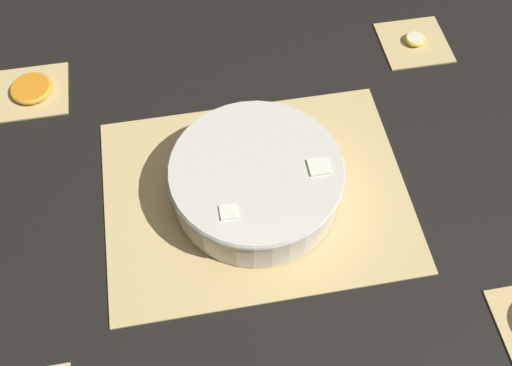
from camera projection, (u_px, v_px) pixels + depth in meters
The scene contains 7 objects.
ground_plane at pixel (256, 195), 0.94m from camera, with size 6.00×6.00×0.00m, color black.
bamboo_mat_center at pixel (256, 194), 0.94m from camera, with size 0.47×0.36×0.01m.
coaster_mat_far_left at pixel (33, 91), 1.05m from camera, with size 0.12×0.12×0.01m.
coaster_mat_far_right at pixel (414, 42), 1.12m from camera, with size 0.12×0.12×0.01m.
fruit_salad_bowl at pixel (257, 179), 0.90m from camera, with size 0.27×0.27×0.07m.
orange_slice_whole at pixel (31, 88), 1.05m from camera, with size 0.07×0.07×0.01m.
banana_coin_single at pixel (415, 39), 1.12m from camera, with size 0.04×0.04×0.01m.
Camera 1 is at (-0.09, -0.49, 0.80)m, focal length 42.00 mm.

